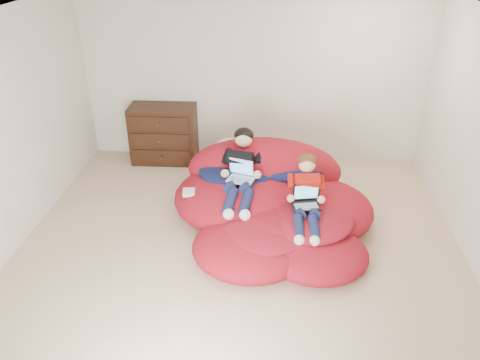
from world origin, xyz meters
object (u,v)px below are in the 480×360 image
Objects in this scene: laptop_black at (306,200)px; laptop_white at (241,174)px; older_boy at (242,167)px; younger_boy at (306,192)px; beanbag_pile at (271,203)px; dresser at (164,134)px.

laptop_white is at bearing 151.67° from laptop_black.
older_boy is 3.56× the size of laptop_black.
laptop_black is at bearing -90.00° from younger_boy.
beanbag_pile is 0.62m from younger_boy.
younger_boy is (0.39, -0.32, 0.35)m from beanbag_pile.
younger_boy is at bearing -24.99° from laptop_white.
laptop_white is (1.29, -1.55, 0.19)m from dresser.
dresser is at bearing 136.41° from beanbag_pile.
dresser is 0.82× the size of older_boy.
beanbag_pile is 7.28× the size of laptop_black.
older_boy is 1.27× the size of younger_boy.
dresser is 2.82× the size of laptop_white.
older_boy is at bearing 156.56° from beanbag_pile.
younger_boy is at bearing -39.18° from beanbag_pile.
beanbag_pile is 2.04× the size of older_boy.
laptop_white is (-0.36, 0.03, 0.36)m from beanbag_pile.
dresser is 1.04× the size of younger_boy.
laptop_black is (0.76, -0.53, -0.11)m from older_boy.
younger_boy is at bearing 90.00° from laptop_black.
laptop_black is at bearing -43.72° from beanbag_pile.
younger_boy is 2.81× the size of laptop_black.
younger_boy is 2.72× the size of laptop_white.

